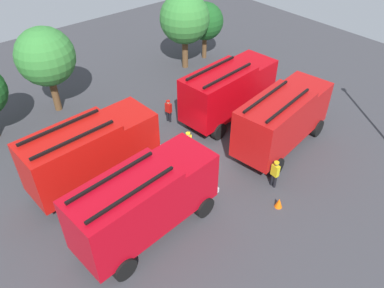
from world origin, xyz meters
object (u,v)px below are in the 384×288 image
tree_1 (45,57)px  traffic_cone_0 (279,203)px  fire_truck_2 (91,150)px  traffic_cone_1 (205,103)px  firefighter_1 (151,123)px  firefighter_0 (188,143)px  firefighter_2 (275,173)px  tree_3 (205,21)px  fire_truck_1 (283,118)px  fire_truck_0 (145,200)px  firefighter_3 (169,110)px  fire_truck_3 (229,89)px  tree_2 (185,19)px

tree_1 → traffic_cone_0: bearing=-73.7°
fire_truck_2 → traffic_cone_1: bearing=7.6°
traffic_cone_0 → traffic_cone_1: 10.11m
firefighter_1 → traffic_cone_1: bearing=165.0°
firefighter_0 → firefighter_2: 5.34m
fire_truck_2 → tree_1: 8.57m
tree_1 → tree_3: size_ratio=1.24×
fire_truck_1 → firefighter_2: fire_truck_1 is taller
firefighter_1 → traffic_cone_1: firefighter_1 is taller
fire_truck_0 → tree_3: 19.44m
firefighter_3 → traffic_cone_1: firefighter_3 is taller
firefighter_0 → firefighter_1: 3.00m
firefighter_2 → traffic_cone_1: (2.42, 8.34, -0.63)m
fire_truck_3 → traffic_cone_0: 8.71m
firefighter_1 → tree_2: bearing=-161.3°
fire_truck_0 → fire_truck_1: 9.88m
firefighter_2 → traffic_cone_0: bearing=53.2°
firefighter_1 → fire_truck_2: bearing=-2.8°
fire_truck_2 → tree_3: tree_3 is taller
tree_1 → tree_2: tree_2 is taller
fire_truck_0 → tree_2: size_ratio=1.21×
traffic_cone_0 → traffic_cone_1: size_ratio=0.88×
fire_truck_1 → firefighter_3: size_ratio=4.66×
fire_truck_0 → fire_truck_1: bearing=-3.8°
firefighter_2 → tree_1: tree_1 is taller
fire_truck_0 → fire_truck_3: 10.80m
firefighter_1 → tree_3: 12.31m
firefighter_2 → tree_2: 15.41m
firefighter_2 → tree_1: 16.11m
fire_truck_0 → traffic_cone_0: size_ratio=12.91×
tree_3 → traffic_cone_0: tree_3 is taller
firefighter_1 → fire_truck_3: bearing=144.4°
fire_truck_3 → fire_truck_2: bearing=174.0°
fire_truck_1 → firefighter_1: (-5.33, 5.89, -1.14)m
tree_3 → traffic_cone_1: tree_3 is taller
tree_1 → fire_truck_3: bearing=-44.6°
firefighter_2 → traffic_cone_0: 1.67m
fire_truck_1 → firefighter_1: bearing=123.4°
traffic_cone_0 → fire_truck_1: bearing=40.1°
firefighter_2 → tree_3: 16.56m
tree_2 → fire_truck_3: bearing=-108.5°
fire_truck_1 → traffic_cone_1: bearing=85.6°
firefighter_1 → traffic_cone_0: size_ratio=3.13×
firefighter_3 → fire_truck_3: bearing=-44.6°
fire_truck_1 → firefighter_2: 3.75m
firefighter_0 → traffic_cone_0: (0.89, -6.20, -0.62)m
fire_truck_3 → firefighter_2: size_ratio=4.36×
fire_truck_2 → firefighter_2: 9.74m
tree_2 → tree_3: size_ratio=1.27×
firefighter_0 → firefighter_3: 3.80m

